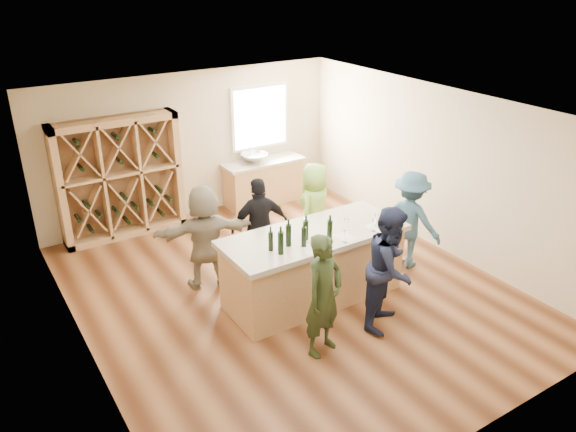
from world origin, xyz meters
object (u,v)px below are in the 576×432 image
wine_bottle_c (289,235)px  wine_bottle_e (306,230)px  sink (254,158)px  tasting_counter_base (313,268)px  wine_bottle_a (271,241)px  person_near_left (324,296)px  person_far_left (205,237)px  wine_bottle_b (281,243)px  person_far_mid (260,226)px  person_far_right (315,209)px  person_near_right (390,268)px  wine_bottle_f (330,230)px  wine_bottle_d (304,237)px  person_server (410,220)px  wine_rack (120,178)px

wine_bottle_c → wine_bottle_e: bearing=6.0°
sink → tasting_counter_base: size_ratio=0.21×
wine_bottle_a → wine_bottle_c: (0.27, -0.01, 0.02)m
person_near_left → person_far_left: person_near_left is taller
wine_bottle_b → person_far_mid: person_far_mid is taller
tasting_counter_base → person_far_right: person_far_right is taller
person_near_right → wine_bottle_f: size_ratio=5.84×
wine_bottle_d → person_server: size_ratio=0.18×
sink → person_far_left: size_ratio=0.33×
person_server → wine_bottle_f: size_ratio=5.44×
wine_bottle_c → person_far_right: 1.96m
wine_bottle_a → person_near_right: (1.29, -0.96, -0.34)m
wine_bottle_d → person_far_right: person_far_right is taller
wine_rack → person_far_mid: wine_rack is taller
person_near_right → person_far_mid: 2.33m
sink → person_far_right: (-0.16, -2.37, -0.21)m
wine_bottle_a → tasting_counter_base: bearing=8.9°
wine_bottle_c → person_server: bearing=3.1°
wine_bottle_d → person_near_left: 0.96m
tasting_counter_base → wine_bottle_c: (-0.52, -0.14, 0.74)m
wine_rack → person_far_right: wine_rack is taller
wine_rack → person_far_left: wine_rack is taller
sink → person_server: 3.68m
wine_bottle_c → person_far_mid: (0.26, 1.25, -0.43)m
person_far_mid → person_far_right: bearing=-164.3°
person_near_right → person_server: 1.76m
wine_bottle_b → person_far_right: size_ratio=0.20×
person_near_right → person_far_right: bearing=49.5°
person_near_left → person_server: bearing=6.6°
sink → person_server: (0.88, -3.57, -0.20)m
person_far_mid → wine_bottle_f: bearing=114.0°
person_near_left → wine_bottle_b: bearing=81.1°
person_far_mid → person_near_right: bearing=120.6°
person_server → person_far_right: 1.59m
person_server → person_far_right: person_server is taller
person_far_mid → wine_bottle_f: person_far_mid is taller
wine_bottle_e → person_far_mid: 1.29m
sink → person_near_left: (-1.63, -4.66, -0.18)m
wine_bottle_c → person_far_right: size_ratio=0.20×
wine_bottle_a → person_far_mid: bearing=66.6°
wine_bottle_b → person_far_left: size_ratio=0.19×
tasting_counter_base → wine_bottle_f: wine_bottle_f is taller
sink → person_far_mid: bearing=-117.5°
wine_rack → wine_bottle_a: 3.86m
wine_bottle_a → person_near_left: bearing=-79.6°
person_near_right → person_far_left: 2.82m
wine_bottle_a → person_far_mid: size_ratio=0.17×
tasting_counter_base → person_far_mid: bearing=103.2°
tasting_counter_base → person_far_right: bearing=54.6°
tasting_counter_base → wine_bottle_a: bearing=-171.1°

